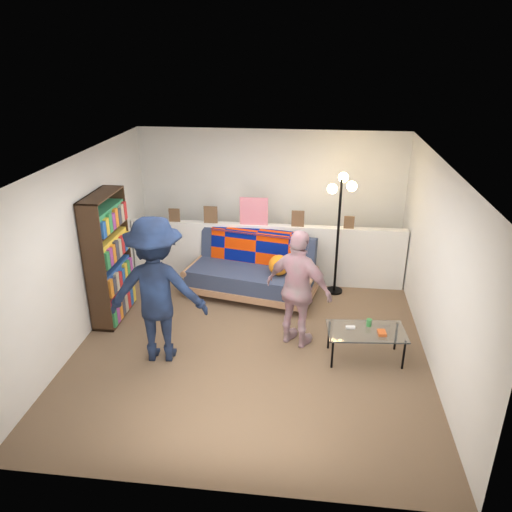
% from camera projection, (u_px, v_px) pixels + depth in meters
% --- Properties ---
extents(ground, '(5.00, 5.00, 0.00)m').
position_uv_depth(ground, '(252.00, 339.00, 6.73)').
color(ground, brown).
rests_on(ground, ground).
extents(room_shell, '(4.60, 5.05, 2.45)m').
position_uv_depth(room_shell, '(257.00, 210.00, 6.50)').
color(room_shell, silver).
rests_on(room_shell, ground).
extents(half_wall_ledge, '(4.45, 0.15, 1.00)m').
position_uv_depth(half_wall_ledge, '(266.00, 254.00, 8.18)').
color(half_wall_ledge, silver).
rests_on(half_wall_ledge, ground).
extents(ledge_decor, '(2.97, 0.02, 0.45)m').
position_uv_depth(ledge_decor, '(252.00, 214.00, 7.92)').
color(ledge_decor, brown).
rests_on(ledge_decor, half_wall_ledge).
extents(futon_sofa, '(2.13, 1.31, 0.85)m').
position_uv_depth(futon_sofa, '(253.00, 271.00, 7.79)').
color(futon_sofa, '#A3724F').
rests_on(futon_sofa, ground).
extents(bookshelf, '(0.31, 0.92, 1.84)m').
position_uv_depth(bookshelf, '(109.00, 262.00, 6.98)').
color(bookshelf, black).
rests_on(bookshelf, ground).
extents(coffee_table, '(1.00, 0.61, 0.50)m').
position_uv_depth(coffee_table, '(367.00, 332.00, 6.18)').
color(coffee_table, black).
rests_on(coffee_table, ground).
extents(floor_lamp, '(0.43, 0.34, 1.92)m').
position_uv_depth(floor_lamp, '(340.00, 210.00, 7.51)').
color(floor_lamp, black).
rests_on(floor_lamp, ground).
extents(person_left, '(1.26, 0.80, 1.86)m').
position_uv_depth(person_left, '(157.00, 290.00, 6.02)').
color(person_left, black).
rests_on(person_left, ground).
extents(person_right, '(1.00, 0.77, 1.58)m').
position_uv_depth(person_right, '(299.00, 289.00, 6.34)').
color(person_right, pink).
rests_on(person_right, ground).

